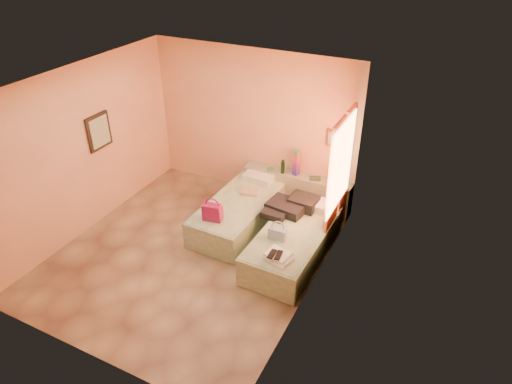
# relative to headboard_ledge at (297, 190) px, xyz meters

# --- Properties ---
(ground) EXTENTS (4.50, 4.50, 0.00)m
(ground) POSITION_rel_headboard_ledge_xyz_m (-0.98, -2.10, -0.33)
(ground) COLOR tan
(ground) RESTS_ON ground
(room_walls) EXTENTS (4.02, 4.51, 2.81)m
(room_walls) POSITION_rel_headboard_ledge_xyz_m (-0.77, -1.53, 1.46)
(room_walls) COLOR #F3B981
(room_walls) RESTS_ON ground
(headboard_ledge) EXTENTS (2.05, 0.30, 0.65)m
(headboard_ledge) POSITION_rel_headboard_ledge_xyz_m (0.00, 0.00, 0.00)
(headboard_ledge) COLOR #969F82
(headboard_ledge) RESTS_ON ground
(bed_left) EXTENTS (0.94, 2.02, 0.50)m
(bed_left) POSITION_rel_headboard_ledge_xyz_m (-0.66, -1.05, -0.08)
(bed_left) COLOR #B7D7AD
(bed_left) RESTS_ON ground
(bed_right) EXTENTS (0.94, 2.02, 0.50)m
(bed_right) POSITION_rel_headboard_ledge_xyz_m (0.52, -1.45, -0.08)
(bed_right) COLOR #B7D7AD
(bed_right) RESTS_ON ground
(water_bottle) EXTENTS (0.09, 0.09, 0.26)m
(water_bottle) POSITION_rel_headboard_ledge_xyz_m (-0.27, -0.06, 0.45)
(water_bottle) COLOR #123218
(water_bottle) RESTS_ON headboard_ledge
(rainbow_box) EXTENTS (0.14, 0.14, 0.48)m
(rainbow_box) POSITION_rel_headboard_ledge_xyz_m (-0.03, -0.00, 0.57)
(rainbow_box) COLOR #9C134C
(rainbow_box) RESTS_ON headboard_ledge
(small_dish) EXTENTS (0.14, 0.14, 0.03)m
(small_dish) POSITION_rel_headboard_ledge_xyz_m (-0.51, -0.06, 0.34)
(small_dish) COLOR #447D56
(small_dish) RESTS_ON headboard_ledge
(green_book) EXTENTS (0.24, 0.21, 0.03)m
(green_book) POSITION_rel_headboard_ledge_xyz_m (0.35, -0.02, 0.34)
(green_book) COLOR #274931
(green_book) RESTS_ON headboard_ledge
(flower_vase) EXTENTS (0.23, 0.23, 0.28)m
(flower_vase) POSITION_rel_headboard_ledge_xyz_m (0.65, 0.07, 0.47)
(flower_vase) COLOR white
(flower_vase) RESTS_ON headboard_ledge
(magenta_handbag) EXTENTS (0.33, 0.22, 0.29)m
(magenta_handbag) POSITION_rel_headboard_ledge_xyz_m (-0.77, -1.73, 0.32)
(magenta_handbag) COLOR #9C134C
(magenta_handbag) RESTS_ON bed_left
(khaki_garment) EXTENTS (0.37, 0.32, 0.05)m
(khaki_garment) POSITION_rel_headboard_ledge_xyz_m (-0.60, -0.73, 0.20)
(khaki_garment) COLOR tan
(khaki_garment) RESTS_ON bed_left
(clothes_pile) EXTENTS (0.75, 0.75, 0.20)m
(clothes_pile) POSITION_rel_headboard_ledge_xyz_m (0.26, -0.97, 0.27)
(clothes_pile) COLOR black
(clothes_pile) RESTS_ON bed_right
(blue_handbag) EXTENTS (0.28, 0.13, 0.18)m
(blue_handbag) POSITION_rel_headboard_ledge_xyz_m (0.37, -1.72, 0.26)
(blue_handbag) COLOR #3E5F95
(blue_handbag) RESTS_ON bed_right
(towel_stack) EXTENTS (0.41, 0.37, 0.10)m
(towel_stack) POSITION_rel_headboard_ledge_xyz_m (0.59, -2.18, 0.23)
(towel_stack) COLOR white
(towel_stack) RESTS_ON bed_right
(sandal_pair) EXTENTS (0.17, 0.22, 0.02)m
(sandal_pair) POSITION_rel_headboard_ledge_xyz_m (0.56, -2.23, 0.29)
(sandal_pair) COLOR black
(sandal_pair) RESTS_ON towel_stack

